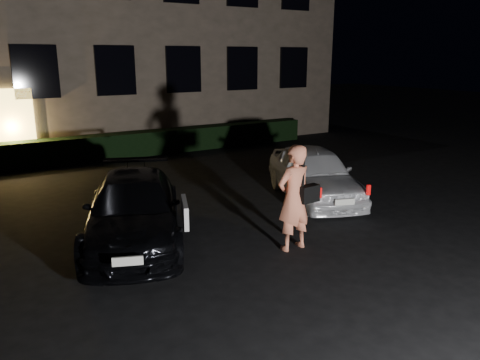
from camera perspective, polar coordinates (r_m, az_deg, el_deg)
ground at (r=8.28m, az=9.11°, el=-10.31°), size 80.00×80.00×0.00m
hedge at (r=17.18m, az=-13.94°, el=4.15°), size 15.00×0.70×0.85m
sedan at (r=9.31m, az=-12.83°, el=-3.46°), size 3.19×4.67×1.26m
hatch at (r=11.82m, az=9.02°, el=0.81°), size 2.79×4.18×1.32m
man at (r=8.59m, az=6.62°, el=-2.17°), size 0.84×0.53×1.98m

